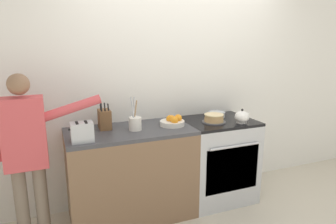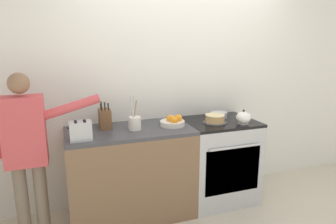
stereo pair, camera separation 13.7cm
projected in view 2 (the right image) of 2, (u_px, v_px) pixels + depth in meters
ground_plane at (205, 217)px, 3.08m from camera, size 16.00×16.00×0.00m
wall_back at (182, 83)px, 3.38m from camera, size 8.00×0.04×2.60m
counter_cabinet at (131, 173)px, 3.04m from camera, size 1.23×0.64×0.92m
stove_range at (218, 160)px, 3.36m from camera, size 0.76×0.67×0.92m
layer_cake at (215, 119)px, 3.15m from camera, size 0.25×0.25×0.09m
tea_kettle at (243, 118)px, 3.12m from camera, size 0.18×0.15×0.15m
mixing_bowl at (219, 115)px, 3.38m from camera, size 0.19×0.19×0.06m
knife_block at (105, 118)px, 2.96m from camera, size 0.11×0.17×0.28m
utensil_crock at (135, 123)px, 2.91m from camera, size 0.12×0.12×0.33m
fruit_bowl at (173, 122)px, 3.05m from camera, size 0.25×0.25×0.11m
toaster at (81, 131)px, 2.59m from camera, size 0.20×0.14×0.17m
person_baker at (27, 145)px, 2.55m from camera, size 0.89×0.20×1.52m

